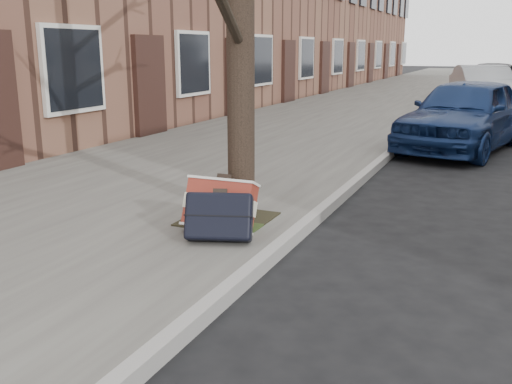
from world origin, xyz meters
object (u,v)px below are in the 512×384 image
at_px(suitcase_navy, 219,216).
at_px(car_near_front, 465,114).
at_px(suitcase_red, 220,205).
at_px(car_near_mid, 483,87).

relative_size(suitcase_navy, car_near_front, 0.16).
distance_m(suitcase_red, car_near_mid, 14.61).
xyz_separation_m(car_near_front, car_near_mid, (-0.06, 8.06, -0.00)).
height_order(suitcase_red, car_near_front, car_near_front).
bearing_deg(suitcase_navy, suitcase_red, 97.09).
distance_m(suitcase_red, suitcase_navy, 0.30).
bearing_deg(suitcase_red, suitcase_navy, -65.28).
distance_m(car_near_front, car_near_mid, 8.06).
bearing_deg(car_near_mid, suitcase_red, -111.45).
bearing_deg(suitcase_navy, car_near_mid, 65.24).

